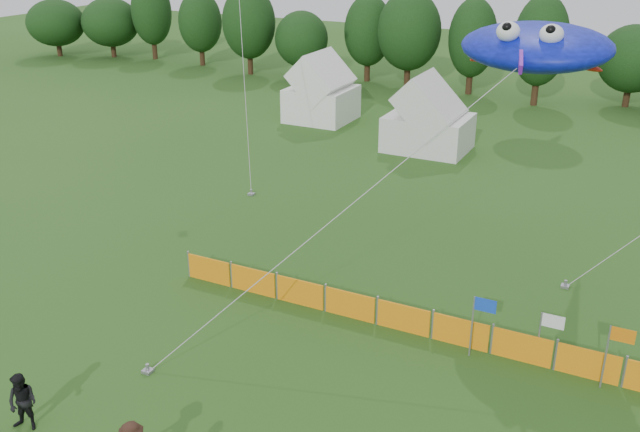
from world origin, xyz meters
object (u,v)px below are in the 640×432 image
at_px(spectator_b, 23,402).
at_px(stingray_kite, 538,45).
at_px(tent_right, 429,122).
at_px(barrier_fence, 431,325).
at_px(tent_left, 321,93).

xyz_separation_m(spectator_b, stingray_kite, (9.81, 15.76, 8.05)).
bearing_deg(tent_right, stingray_kite, -59.06).
height_order(tent_right, stingray_kite, stingray_kite).
bearing_deg(spectator_b, barrier_fence, 34.26).
bearing_deg(barrier_fence, stingray_kite, 78.27).
height_order(tent_left, spectator_b, tent_left).
bearing_deg(tent_right, barrier_fence, -70.79).
height_order(tent_left, barrier_fence, tent_left).
xyz_separation_m(barrier_fence, spectator_b, (-8.50, -9.47, 0.37)).
xyz_separation_m(tent_right, spectator_b, (-1.46, -29.70, -0.89)).
height_order(tent_left, stingray_kite, stingray_kite).
relative_size(tent_right, barrier_fence, 0.25).
distance_m(tent_left, barrier_fence, 28.46).
relative_size(tent_right, stingray_kite, 0.25).
height_order(tent_right, spectator_b, tent_right).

